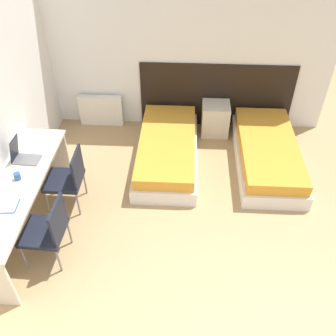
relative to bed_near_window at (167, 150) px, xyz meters
name	(u,v)px	position (x,y,z in m)	size (l,w,h in m)	color
wall_back	(175,50)	(0.06, 1.08, 1.15)	(5.05, 0.05, 2.70)	white
headboard_panel	(216,96)	(0.77, 1.04, 0.38)	(2.55, 0.03, 1.14)	black
bed_near_window	(167,150)	(0.00, 0.00, 0.00)	(0.92, 2.02, 0.41)	silver
bed_near_door	(267,153)	(1.53, 0.00, 0.00)	(0.92, 2.02, 0.41)	silver
nightstand	(215,119)	(0.77, 0.80, 0.08)	(0.45, 0.42, 0.55)	beige
radiator	(101,110)	(-1.21, 0.96, 0.08)	(0.75, 0.12, 0.55)	silver
desk	(20,193)	(-1.69, -1.46, 0.40)	(0.56, 2.22, 0.76)	beige
chair_near_laptop	(68,177)	(-1.24, -1.02, 0.29)	(0.47, 0.47, 0.88)	black
chair_near_notebook	(48,229)	(-1.24, -1.90, 0.29)	(0.49, 0.49, 0.88)	black
laptop	(23,156)	(-1.75, -1.03, 0.63)	(0.33, 0.23, 0.33)	slate
open_notebook	(3,206)	(-1.70, -1.83, 0.57)	(0.32, 0.24, 0.02)	#1E4793
mug	(17,176)	(-1.70, -1.39, 0.61)	(0.08, 0.08, 0.09)	#2D5184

